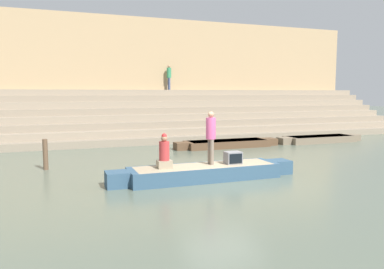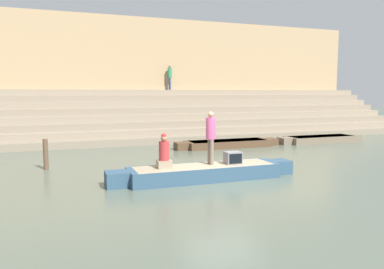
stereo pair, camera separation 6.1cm
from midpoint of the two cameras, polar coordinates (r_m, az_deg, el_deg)
name	(u,v)px [view 2 (the right image)]	position (r m, az deg, el deg)	size (l,w,h in m)	color
ground_plane	(222,180)	(12.36, 4.77, -6.98)	(120.00, 120.00, 0.00)	#566051
ghat_steps	(141,121)	(24.05, -7.78, 2.10)	(36.00, 5.73, 3.06)	gray
back_wall	(132,77)	(26.59, -9.08, 8.66)	(34.20, 1.28, 7.96)	tan
rowboat_main	(204,172)	(12.39, 2.04, -5.73)	(6.42, 1.39, 0.47)	#33516B
person_standing	(211,134)	(12.42, 3.01, 0.10)	(0.33, 0.33, 1.76)	#756656
person_rowing	(164,154)	(11.87, -4.14, -2.98)	(0.46, 0.36, 1.11)	gray
tv_set	(233,158)	(12.68, 6.40, -3.54)	(0.54, 0.42, 0.41)	slate
moored_boat_shore	(228,143)	(19.75, 5.56, -1.37)	(5.76, 1.30, 0.37)	brown
moored_boat_distant	(321,139)	(22.91, 19.08, -0.63)	(5.44, 1.30, 0.37)	#756651
mooring_post	(46,154)	(14.93, -21.29, -2.84)	(0.18, 0.18, 1.15)	brown
person_on_steps	(170,75)	(26.25, -3.33, 8.99)	(0.31, 0.31, 1.71)	#3D4C75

